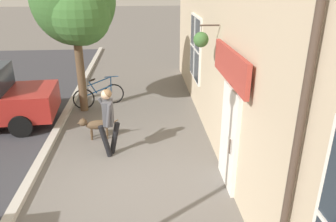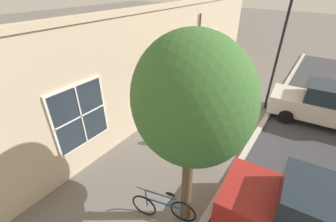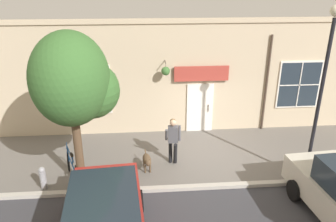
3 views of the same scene
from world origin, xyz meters
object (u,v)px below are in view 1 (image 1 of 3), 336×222
at_px(fire_hydrant, 85,88).
at_px(dog_on_leash, 96,125).
at_px(pedestrian_walking, 108,116).
at_px(leaning_bicycle, 99,95).
at_px(street_tree_by_curb, 75,3).

bearing_deg(fire_hydrant, dog_on_leash, 103.76).
bearing_deg(pedestrian_walking, dog_on_leash, -64.22).
bearing_deg(pedestrian_walking, leaning_bicycle, -79.13).
distance_m(dog_on_leash, leaning_bicycle, 2.46).
distance_m(leaning_bicycle, fire_hydrant, 0.97).
xyz_separation_m(pedestrian_walking, fire_hydrant, (1.23, -4.14, -0.62)).
distance_m(pedestrian_walking, street_tree_by_curb, 3.85).
relative_size(pedestrian_walking, dog_on_leash, 1.56).
relative_size(pedestrian_walking, leaning_bicycle, 1.03).
relative_size(dog_on_leash, leaning_bicycle, 0.66).
distance_m(pedestrian_walking, fire_hydrant, 4.36).
distance_m(pedestrian_walking, leaning_bicycle, 3.49).
height_order(dog_on_leash, leaning_bicycle, leaning_bicycle).
bearing_deg(leaning_bicycle, street_tree_by_curb, 51.43).
xyz_separation_m(pedestrian_walking, street_tree_by_curb, (1.04, -2.87, 2.35)).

